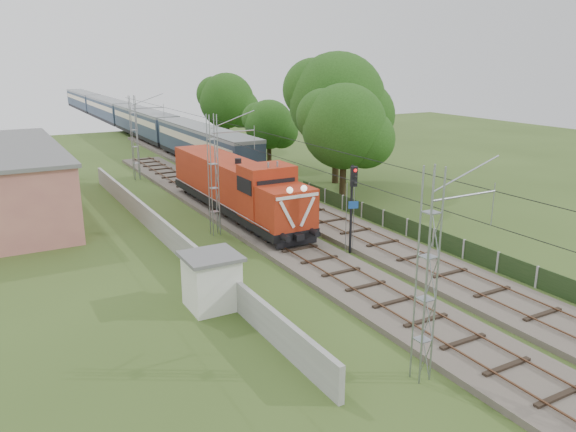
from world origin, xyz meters
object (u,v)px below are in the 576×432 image
locomotive (236,186)px  relay_hut (212,281)px  signal_post (353,194)px  coach_rake (124,114)px

locomotive → relay_hut: size_ratio=6.94×
locomotive → signal_post: (2.77, -10.72, 1.35)m
coach_rake → relay_hut: (-12.40, -68.66, -1.26)m
locomotive → coach_rake: locomotive is taller
coach_rake → relay_hut: size_ratio=35.54×
signal_post → relay_hut: 10.87m
coach_rake → signal_post: bearing=-91.9°
locomotive → signal_post: bearing=-75.5°
locomotive → relay_hut: locomotive is taller
signal_post → relay_hut: signal_post is taller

